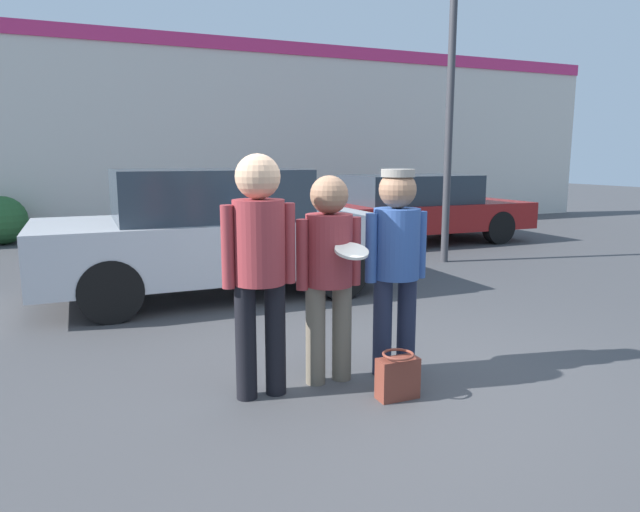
% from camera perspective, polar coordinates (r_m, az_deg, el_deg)
% --- Properties ---
extents(ground_plane, '(56.00, 56.00, 0.00)m').
position_cam_1_polar(ground_plane, '(4.58, 5.67, -12.13)').
color(ground_plane, '#3F3F42').
extents(storefront_building, '(24.00, 0.22, 4.43)m').
position_cam_1_polar(storefront_building, '(13.62, -14.60, 11.78)').
color(storefront_building, silver).
rests_on(storefront_building, ground).
extents(person_left, '(0.53, 0.36, 1.74)m').
position_cam_1_polar(person_left, '(3.99, -6.10, 0.19)').
color(person_left, black).
rests_on(person_left, ground).
extents(person_middle_with_frisbee, '(0.52, 0.55, 1.58)m').
position_cam_1_polar(person_middle_with_frisbee, '(4.26, 0.93, -0.68)').
color(person_middle_with_frisbee, '#665B4C').
rests_on(person_middle_with_frisbee, ground).
extents(person_right, '(0.53, 0.36, 1.62)m').
position_cam_1_polar(person_right, '(4.49, 7.62, 0.30)').
color(person_right, '#1E2338').
rests_on(person_right, ground).
extents(parked_car_near, '(4.26, 1.85, 1.57)m').
position_cam_1_polar(parked_car_near, '(7.22, -10.45, 2.30)').
color(parked_car_near, '#B7BABF').
rests_on(parked_car_near, ground).
extents(parked_car_far, '(4.72, 1.94, 1.36)m').
position_cam_1_polar(parked_car_far, '(11.69, 9.17, 4.75)').
color(parked_car_far, maroon).
rests_on(parked_car_far, ground).
extents(street_lamp, '(1.07, 0.35, 6.90)m').
position_cam_1_polar(street_lamp, '(9.91, 14.02, 23.60)').
color(street_lamp, '#38383D').
rests_on(street_lamp, ground).
extents(shrub, '(0.96, 0.96, 0.96)m').
position_cam_1_polar(shrub, '(12.92, -29.21, 3.14)').
color(shrub, '#285B2D').
rests_on(shrub, ground).
extents(handbag, '(0.30, 0.23, 0.34)m').
position_cam_1_polar(handbag, '(4.20, 7.78, -11.85)').
color(handbag, brown).
rests_on(handbag, ground).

